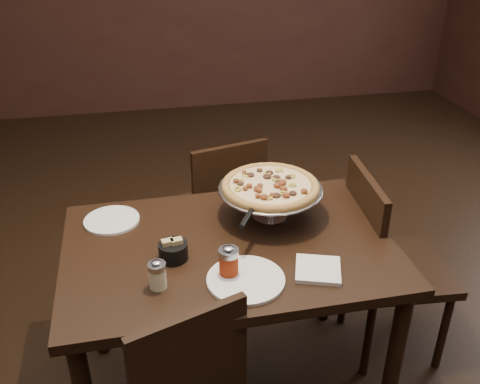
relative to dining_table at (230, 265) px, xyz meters
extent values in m
cube|color=black|center=(-0.05, 0.09, -0.66)|extent=(6.00, 7.00, 0.02)
cube|color=black|center=(0.00, 0.00, 0.08)|extent=(1.21, 0.81, 0.04)
cylinder|color=black|center=(0.54, -0.34, -0.30)|extent=(0.06, 0.06, 0.71)
cylinder|color=black|center=(-0.54, 0.34, -0.30)|extent=(0.06, 0.06, 0.71)
cylinder|color=black|center=(0.54, 0.35, -0.30)|extent=(0.06, 0.06, 0.71)
cylinder|color=#B2B1B8|center=(0.19, 0.15, 0.10)|extent=(0.14, 0.14, 0.01)
cylinder|color=#B2B1B8|center=(0.19, 0.15, 0.16)|extent=(0.03, 0.03, 0.11)
cylinder|color=#B2B1B8|center=(0.19, 0.15, 0.22)|extent=(0.10, 0.10, 0.01)
cylinder|color=#939398|center=(0.19, 0.15, 0.23)|extent=(0.40, 0.40, 0.01)
torus|color=#939398|center=(0.19, 0.15, 0.23)|extent=(0.41, 0.41, 0.01)
cylinder|color=brown|center=(0.19, 0.15, 0.23)|extent=(0.37, 0.37, 0.01)
torus|color=brown|center=(0.19, 0.15, 0.24)|extent=(0.38, 0.38, 0.03)
cylinder|color=tan|center=(0.19, 0.15, 0.24)|extent=(0.31, 0.31, 0.01)
cylinder|color=#F1EEBB|center=(-0.27, -0.20, 0.14)|extent=(0.06, 0.06, 0.07)
cylinder|color=#B2B1B8|center=(-0.27, -0.20, 0.18)|extent=(0.06, 0.06, 0.02)
ellipsoid|color=#B2B1B8|center=(-0.27, -0.20, 0.20)|extent=(0.03, 0.03, 0.01)
cylinder|color=maroon|center=(-0.04, -0.19, 0.14)|extent=(0.06, 0.06, 0.09)
cylinder|color=#B2B1B8|center=(-0.04, -0.19, 0.20)|extent=(0.07, 0.07, 0.02)
ellipsoid|color=#B2B1B8|center=(-0.04, -0.19, 0.21)|extent=(0.04, 0.04, 0.01)
cylinder|color=black|center=(-0.21, -0.05, 0.13)|extent=(0.10, 0.10, 0.06)
cube|color=tan|center=(-0.23, -0.05, 0.14)|extent=(0.04, 0.04, 0.07)
cube|color=tan|center=(-0.19, -0.05, 0.14)|extent=(0.04, 0.04, 0.07)
cube|color=white|center=(0.26, -0.22, 0.11)|extent=(0.19, 0.19, 0.02)
cylinder|color=white|center=(-0.42, 0.24, 0.10)|extent=(0.21, 0.21, 0.01)
cylinder|color=white|center=(0.01, -0.23, 0.11)|extent=(0.26, 0.26, 0.01)
cone|color=#B2B1B8|center=(0.05, -0.05, 0.23)|extent=(0.16, 0.16, 0.00)
cylinder|color=black|center=(0.05, -0.05, 0.23)|extent=(0.08, 0.12, 0.02)
cube|color=black|center=(0.09, 0.85, -0.25)|extent=(0.47, 0.47, 0.04)
cube|color=black|center=(0.13, 0.67, -0.02)|extent=(0.39, 0.12, 0.41)
cylinder|color=black|center=(0.20, 1.04, -0.46)|extent=(0.03, 0.03, 0.38)
cylinder|color=black|center=(-0.11, 0.96, -0.46)|extent=(0.03, 0.03, 0.38)
cylinder|color=black|center=(0.28, 0.73, -0.46)|extent=(0.03, 0.03, 0.38)
cylinder|color=black|center=(-0.03, 0.65, -0.46)|extent=(0.03, 0.03, 0.38)
cube|color=black|center=(-0.20, -0.44, -0.03)|extent=(0.37, 0.15, 0.40)
cube|color=black|center=(0.77, 0.11, -0.22)|extent=(0.45, 0.45, 0.04)
cube|color=black|center=(0.59, 0.13, 0.03)|extent=(0.06, 0.42, 0.44)
cylinder|color=black|center=(0.93, -0.07, -0.45)|extent=(0.04, 0.04, 0.41)
cylinder|color=black|center=(0.96, 0.27, -0.45)|extent=(0.04, 0.04, 0.41)
cylinder|color=black|center=(0.59, -0.04, -0.45)|extent=(0.04, 0.04, 0.41)
cylinder|color=black|center=(0.62, 0.30, -0.45)|extent=(0.04, 0.04, 0.41)
camera|label=1|loc=(-0.29, -1.60, 1.21)|focal=40.00mm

